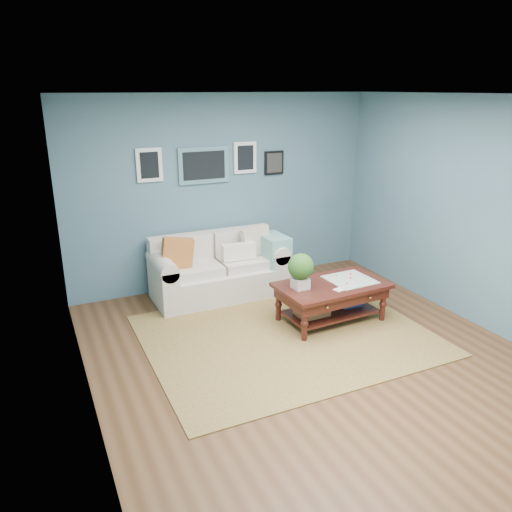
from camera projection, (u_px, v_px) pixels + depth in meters
room_shell at (313, 235)px, 4.99m from camera, size 5.00×5.02×2.70m
area_rug at (286, 335)px, 5.85m from camera, size 3.20×2.56×0.01m
loveseat at (223, 268)px, 6.91m from camera, size 1.85×0.84×0.95m
coffee_table at (326, 291)px, 6.07m from camera, size 1.35×0.83×0.93m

